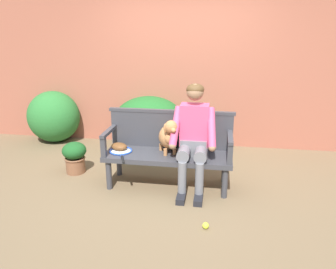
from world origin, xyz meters
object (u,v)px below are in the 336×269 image
object	(u,v)px
baseball_glove	(119,146)
tennis_ball	(206,226)
person_seated	(194,134)
garden_bench	(168,158)
potted_plant	(75,156)
tennis_racket	(121,152)
dog_on_bench	(169,136)

from	to	relation	value
baseball_glove	tennis_ball	world-z (taller)	baseball_glove
person_seated	tennis_ball	xyz separation A→B (m)	(0.21, -0.87, -0.67)
garden_bench	tennis_ball	distance (m)	1.08
baseball_glove	potted_plant	distance (m)	0.75
person_seated	potted_plant	xyz separation A→B (m)	(-1.64, 0.21, -0.46)
garden_bench	baseball_glove	bearing A→B (deg)	176.54
person_seated	tennis_racket	world-z (taller)	person_seated
garden_bench	baseball_glove	world-z (taller)	baseball_glove
tennis_racket	person_seated	bearing A→B (deg)	1.78
person_seated	dog_on_bench	bearing A→B (deg)	173.60
dog_on_bench	tennis_ball	world-z (taller)	dog_on_bench
baseball_glove	potted_plant	world-z (taller)	baseball_glove
person_seated	potted_plant	world-z (taller)	person_seated
tennis_ball	potted_plant	distance (m)	2.15
dog_on_bench	baseball_glove	distance (m)	0.67
potted_plant	tennis_racket	bearing A→B (deg)	-17.65
garden_bench	tennis_racket	bearing A→B (deg)	-175.64
person_seated	tennis_racket	xyz separation A→B (m)	(-0.90, -0.03, -0.26)
garden_bench	person_seated	world-z (taller)	person_seated
garden_bench	potted_plant	xyz separation A→B (m)	(-1.33, 0.19, -0.13)
tennis_racket	tennis_ball	world-z (taller)	tennis_racket
potted_plant	dog_on_bench	bearing A→B (deg)	-7.37
dog_on_bench	tennis_racket	size ratio (longest dim) A/B	0.78
person_seated	potted_plant	distance (m)	1.72
person_seated	potted_plant	bearing A→B (deg)	172.81
tennis_racket	tennis_ball	bearing A→B (deg)	-37.08
person_seated	garden_bench	bearing A→B (deg)	176.90
garden_bench	tennis_ball	size ratio (longest dim) A/B	23.81
tennis_ball	person_seated	bearing A→B (deg)	103.53
person_seated	tennis_ball	world-z (taller)	person_seated
potted_plant	baseball_glove	bearing A→B (deg)	-12.36
tennis_racket	baseball_glove	world-z (taller)	baseball_glove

